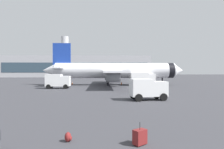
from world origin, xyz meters
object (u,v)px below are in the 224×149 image
safety_cone_near (72,83)px  rolling_suitcase (140,137)px  cargo_van (148,88)px  fuel_truck (142,78)px  service_truck (58,81)px  safety_cone_far (121,83)px  traveller_backpack (68,137)px  airplane_at_gate (115,71)px  safety_cone_mid (61,83)px

safety_cone_near → rolling_suitcase: bearing=-76.0°
cargo_van → safety_cone_near: (-14.33, 29.25, -1.14)m
fuel_truck → safety_cone_near: fuel_truck is taller
service_truck → safety_cone_far: service_truck is taller
fuel_truck → traveller_backpack: (-10.48, -38.30, -1.54)m
airplane_at_gate → rolling_suitcase: size_ratio=32.45×
airplane_at_gate → traveller_backpack: 40.62m
fuel_truck → safety_cone_near: 18.65m
service_truck → fuel_truck: fuel_truck is taller
cargo_van → safety_cone_far: (-1.14, 28.62, -1.06)m
airplane_at_gate → cargo_van: (3.00, -26.10, -2.21)m
cargo_van → safety_cone_mid: size_ratio=7.17×
rolling_suitcase → traveller_backpack: size_ratio=2.29×
fuel_truck → rolling_suitcase: fuel_truck is taller
cargo_van → traveller_backpack: size_ratio=9.69×
safety_cone_far → traveller_backpack: 43.20m
fuel_truck → cargo_van: 24.37m
service_truck → safety_cone_far: bearing=41.2°
traveller_backpack → airplane_at_gate: bearing=84.4°
rolling_suitcase → safety_cone_far: bearing=87.0°
airplane_at_gate → cargo_van: airplane_at_gate is taller
safety_cone_near → rolling_suitcase: 45.29m
service_truck → safety_cone_near: (0.68, 12.77, -1.30)m
fuel_truck → safety_cone_mid: bearing=167.9°
cargo_van → rolling_suitcase: bearing=-103.1°
safety_cone_mid → safety_cone_far: bearing=0.3°
airplane_at_gate → rolling_suitcase: bearing=-90.6°
fuel_truck → airplane_at_gate: bearing=163.1°
safety_cone_near → safety_cone_far: safety_cone_far is taller
safety_cone_mid → fuel_truck: bearing=-12.1°
safety_cone_near → fuel_truck: bearing=-16.0°
fuel_truck → safety_cone_near: (-17.87, 5.14, -1.47)m
traveller_backpack → safety_cone_mid: bearing=103.4°
service_truck → safety_cone_mid: 12.32m
airplane_at_gate → safety_cone_near: 12.22m
safety_cone_mid → rolling_suitcase: (13.74, -43.25, 0.07)m
fuel_truck → safety_cone_far: bearing=136.0°
fuel_truck → rolling_suitcase: bearing=-100.2°
safety_cone_mid → rolling_suitcase: rolling_suitcase is taller
safety_cone_near → safety_cone_far: bearing=-2.7°
airplane_at_gate → safety_cone_mid: airplane_at_gate is taller
rolling_suitcase → traveller_backpack: bearing=171.6°
cargo_van → safety_cone_far: 28.66m
cargo_van → safety_cone_mid: cargo_van is taller
airplane_at_gate → traveller_backpack: bearing=-95.6°
airplane_at_gate → fuel_truck: size_ratio=5.74×
service_truck → cargo_van: (15.01, -16.48, -0.16)m
airplane_at_gate → safety_cone_far: bearing=53.5°
airplane_at_gate → safety_cone_mid: size_ratio=55.03×
airplane_at_gate → safety_cone_near: size_ratio=57.31×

